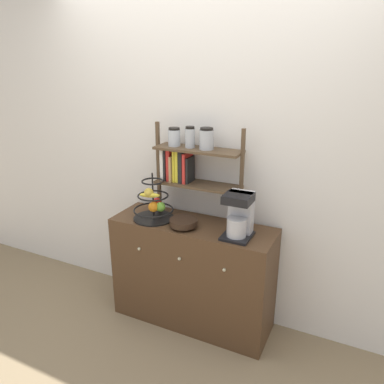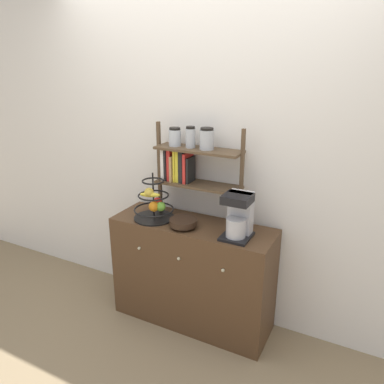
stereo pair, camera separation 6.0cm
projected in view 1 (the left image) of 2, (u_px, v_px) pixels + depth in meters
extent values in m
plane|color=#847051|center=(181.00, 334.00, 2.82)|extent=(12.00, 12.00, 0.00)
cube|color=silver|center=(207.00, 153.00, 2.77)|extent=(7.00, 0.05, 2.60)
cube|color=#4C331E|center=(192.00, 273.00, 2.85)|extent=(1.21, 0.41, 0.83)
sphere|color=#B2AD8C|center=(139.00, 249.00, 2.74)|extent=(0.02, 0.02, 0.02)
sphere|color=#B2AD8C|center=(179.00, 259.00, 2.60)|extent=(0.02, 0.02, 0.02)
sphere|color=#B2AD8C|center=(224.00, 270.00, 2.46)|extent=(0.02, 0.02, 0.02)
cube|color=black|center=(237.00, 236.00, 2.51)|extent=(0.19, 0.21, 0.02)
cube|color=#B7B7BC|center=(241.00, 212.00, 2.51)|extent=(0.16, 0.09, 0.29)
cylinder|color=#B7B7BC|center=(237.00, 227.00, 2.47)|extent=(0.13, 0.13, 0.13)
cube|color=black|center=(238.00, 198.00, 2.41)|extent=(0.18, 0.17, 0.06)
cylinder|color=black|center=(154.00, 218.00, 2.80)|extent=(0.30, 0.30, 0.01)
cylinder|color=black|center=(153.00, 196.00, 2.74)|extent=(0.01, 0.01, 0.35)
torus|color=black|center=(153.00, 210.00, 2.78)|extent=(0.30, 0.30, 0.01)
torus|color=black|center=(153.00, 196.00, 2.74)|extent=(0.23, 0.23, 0.01)
torus|color=black|center=(152.00, 181.00, 2.71)|extent=(0.16, 0.16, 0.01)
sphere|color=red|center=(157.00, 202.00, 2.82)|extent=(0.07, 0.07, 0.07)
sphere|color=#6BAD33|center=(161.00, 207.00, 2.74)|extent=(0.07, 0.07, 0.07)
sphere|color=orange|center=(153.00, 207.00, 2.73)|extent=(0.08, 0.08, 0.08)
ellipsoid|color=yellow|center=(150.00, 195.00, 2.69)|extent=(0.15, 0.08, 0.04)
sphere|color=gold|center=(149.00, 193.00, 2.70)|extent=(0.07, 0.07, 0.07)
cylinder|color=black|center=(183.00, 226.00, 2.66)|extent=(0.11, 0.11, 0.02)
cylinder|color=black|center=(183.00, 222.00, 2.65)|extent=(0.20, 0.20, 0.04)
cube|color=brown|center=(159.00, 168.00, 2.84)|extent=(0.02, 0.02, 0.70)
cube|color=brown|center=(242.00, 179.00, 2.56)|extent=(0.02, 0.02, 0.70)
cube|color=brown|center=(198.00, 184.00, 2.73)|extent=(0.64, 0.20, 0.02)
cube|color=brown|center=(198.00, 150.00, 2.64)|extent=(0.64, 0.20, 0.02)
cube|color=white|center=(166.00, 164.00, 2.80)|extent=(0.03, 0.14, 0.23)
cube|color=black|center=(168.00, 164.00, 2.79)|extent=(0.02, 0.14, 0.23)
cube|color=red|center=(172.00, 165.00, 2.78)|extent=(0.03, 0.12, 0.23)
cube|color=tan|center=(175.00, 168.00, 2.77)|extent=(0.02, 0.16, 0.19)
cube|color=yellow|center=(177.00, 165.00, 2.76)|extent=(0.02, 0.13, 0.23)
cube|color=yellow|center=(180.00, 166.00, 2.75)|extent=(0.02, 0.12, 0.23)
cube|color=black|center=(184.00, 166.00, 2.73)|extent=(0.03, 0.13, 0.23)
cube|color=red|center=(188.00, 167.00, 2.72)|extent=(0.02, 0.14, 0.22)
cube|color=black|center=(190.00, 170.00, 2.72)|extent=(0.02, 0.13, 0.19)
cylinder|color=silver|center=(174.00, 138.00, 2.70)|extent=(0.09, 0.09, 0.12)
cylinder|color=black|center=(174.00, 129.00, 2.68)|extent=(0.08, 0.08, 0.02)
cylinder|color=#ADB2B7|center=(190.00, 138.00, 2.64)|extent=(0.07, 0.07, 0.14)
cylinder|color=black|center=(190.00, 128.00, 2.62)|extent=(0.06, 0.06, 0.02)
cylinder|color=#ADB2B7|center=(206.00, 140.00, 2.59)|extent=(0.10, 0.10, 0.14)
cylinder|color=black|center=(207.00, 129.00, 2.57)|extent=(0.09, 0.09, 0.02)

